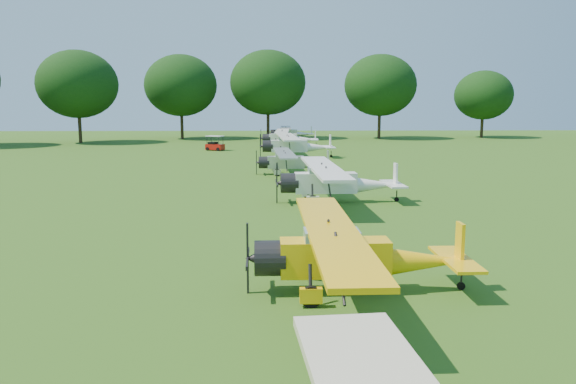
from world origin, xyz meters
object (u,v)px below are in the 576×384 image
at_px(aircraft_2, 352,251).
at_px(golf_cart, 215,146).
at_px(aircraft_3, 335,179).
at_px(aircraft_6, 287,137).
at_px(aircraft_4, 291,160).
at_px(aircraft_5, 295,144).
at_px(aircraft_7, 290,132).

distance_m(aircraft_2, golf_cart, 48.29).
relative_size(aircraft_3, aircraft_6, 0.99).
bearing_deg(aircraft_2, aircraft_6, 89.62).
distance_m(aircraft_4, golf_cart, 22.54).
distance_m(aircraft_3, aircraft_5, 24.64).
relative_size(aircraft_4, golf_cart, 4.15).
distance_m(aircraft_5, golf_cart, 12.13).
bearing_deg(aircraft_7, golf_cart, -117.06).
bearing_deg(aircraft_5, aircraft_6, 88.79).
height_order(aircraft_5, aircraft_7, aircraft_5).
xyz_separation_m(aircraft_2, aircraft_6, (-0.28, 51.20, 0.08)).
relative_size(aircraft_5, golf_cart, 5.27).
xyz_separation_m(aircraft_5, golf_cart, (-8.56, 8.56, -0.79)).
bearing_deg(aircraft_3, aircraft_6, 90.18).
bearing_deg(aircraft_3, aircraft_5, 90.55).
distance_m(aircraft_4, aircraft_5, 12.61).
height_order(aircraft_3, aircraft_7, aircraft_3).
relative_size(aircraft_3, aircraft_4, 1.19).
bearing_deg(aircraft_5, golf_cart, 132.26).
bearing_deg(aircraft_7, aircraft_2, -89.45).
distance_m(aircraft_5, aircraft_7, 25.42).
height_order(aircraft_3, aircraft_5, aircraft_5).
distance_m(aircraft_3, aircraft_6, 36.87).
relative_size(aircraft_2, aircraft_6, 0.93).
bearing_deg(aircraft_7, aircraft_6, -92.21).
distance_m(aircraft_4, aircraft_6, 24.81).
relative_size(aircraft_6, aircraft_7, 1.09).
xyz_separation_m(aircraft_7, golf_cart, (-8.97, -16.85, -0.62)).
distance_m(aircraft_4, aircraft_7, 38.01).
bearing_deg(aircraft_2, aircraft_7, 88.91).
distance_m(aircraft_2, aircraft_3, 14.40).
height_order(aircraft_2, aircraft_3, aircraft_3).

